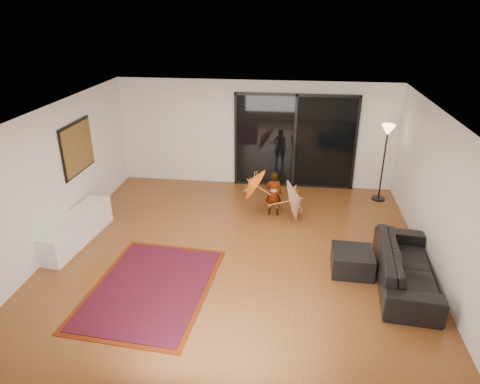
% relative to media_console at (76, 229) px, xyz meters
% --- Properties ---
extents(floor, '(7.00, 7.00, 0.00)m').
position_rel_media_console_xyz_m(floor, '(3.25, -0.03, -0.28)').
color(floor, brown).
rests_on(floor, ground).
extents(ceiling, '(7.00, 7.00, 0.00)m').
position_rel_media_console_xyz_m(ceiling, '(3.25, -0.03, 2.42)').
color(ceiling, white).
rests_on(ceiling, wall_back).
extents(wall_back, '(7.00, 0.00, 7.00)m').
position_rel_media_console_xyz_m(wall_back, '(3.25, 3.47, 1.07)').
color(wall_back, silver).
rests_on(wall_back, floor).
extents(wall_front, '(7.00, 0.00, 7.00)m').
position_rel_media_console_xyz_m(wall_front, '(3.25, -3.53, 1.07)').
color(wall_front, silver).
rests_on(wall_front, floor).
extents(wall_left, '(0.00, 7.00, 7.00)m').
position_rel_media_console_xyz_m(wall_left, '(-0.25, -0.03, 1.07)').
color(wall_left, silver).
rests_on(wall_left, floor).
extents(wall_right, '(0.00, 7.00, 7.00)m').
position_rel_media_console_xyz_m(wall_right, '(6.75, -0.03, 1.07)').
color(wall_right, silver).
rests_on(wall_right, floor).
extents(sliding_door, '(3.06, 0.07, 2.40)m').
position_rel_media_console_xyz_m(sliding_door, '(4.25, 3.44, 0.92)').
color(sliding_door, black).
rests_on(sliding_door, wall_back).
extents(painting, '(0.04, 1.28, 1.08)m').
position_rel_media_console_xyz_m(painting, '(-0.21, 0.97, 1.37)').
color(painting, black).
rests_on(painting, wall_left).
extents(media_console, '(0.68, 2.04, 0.56)m').
position_rel_media_console_xyz_m(media_console, '(0.00, 0.00, 0.00)').
color(media_console, white).
rests_on(media_console, floor).
extents(speaker, '(0.32, 0.32, 0.28)m').
position_rel_media_console_xyz_m(speaker, '(0.00, 0.40, -0.14)').
color(speaker, '#424244').
rests_on(speaker, floor).
extents(persian_rug, '(2.13, 2.83, 0.02)m').
position_rel_media_console_xyz_m(persian_rug, '(1.96, -1.32, -0.27)').
color(persian_rug, '#631F08').
rests_on(persian_rug, floor).
extents(sofa, '(1.08, 2.33, 0.66)m').
position_rel_media_console_xyz_m(sofa, '(6.20, -0.62, 0.05)').
color(sofa, black).
rests_on(sofa, floor).
extents(ottoman, '(0.73, 0.73, 0.41)m').
position_rel_media_console_xyz_m(ottoman, '(5.35, -0.37, -0.07)').
color(ottoman, black).
rests_on(ottoman, floor).
extents(floor_lamp, '(0.32, 0.32, 1.87)m').
position_rel_media_console_xyz_m(floor_lamp, '(6.35, 2.84, 1.19)').
color(floor_lamp, black).
rests_on(floor_lamp, floor).
extents(child, '(0.38, 0.25, 1.02)m').
position_rel_media_console_xyz_m(child, '(3.84, 1.70, 0.23)').
color(child, '#999999').
rests_on(child, floor).
extents(parasol_orange, '(0.57, 0.78, 0.85)m').
position_rel_media_console_xyz_m(parasol_orange, '(3.29, 1.65, 0.46)').
color(parasol_orange, '#F4580C').
rests_on(parasol_orange, child).
extents(parasol_white, '(0.53, 0.92, 0.94)m').
position_rel_media_console_xyz_m(parasol_white, '(4.44, 1.55, 0.23)').
color(parasol_white, silver).
rests_on(parasol_white, floor).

